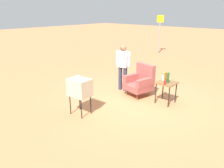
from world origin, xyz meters
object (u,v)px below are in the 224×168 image
at_px(armchair, 140,81).
at_px(road_sign, 159,32).
at_px(tv_on_stand, 80,88).
at_px(side_table, 166,86).
at_px(soda_can_red, 165,83).
at_px(bottle_tall_amber, 165,77).
at_px(flower_vase, 163,76).
at_px(person_standing, 123,65).
at_px(bottle_wine_green, 168,78).

distance_m(armchair, road_sign, 7.90).
bearing_deg(tv_on_stand, road_sign, 107.91).
height_order(side_table, road_sign, road_sign).
bearing_deg(soda_can_red, road_sign, 121.43).
distance_m(road_sign, bottle_tall_amber, 8.35).
height_order(side_table, flower_vase, flower_vase).
relative_size(bottle_tall_amber, flower_vase, 1.13).
relative_size(armchair, person_standing, 0.65).
bearing_deg(armchair, bottle_wine_green, -2.55).
distance_m(person_standing, road_sign, 7.56).
relative_size(person_standing, soda_can_red, 13.44).
bearing_deg(soda_can_red, side_table, 103.32).
xyz_separation_m(person_standing, flower_vase, (1.55, 0.09, -0.11)).
relative_size(armchair, bottle_wine_green, 3.31).
bearing_deg(person_standing, bottle_wine_green, -1.33).
xyz_separation_m(armchair, person_standing, (-0.76, -0.00, 0.44)).
xyz_separation_m(bottle_tall_amber, soda_can_red, (0.10, -0.21, -0.09)).
xyz_separation_m(side_table, bottle_tall_amber, (-0.05, -0.02, 0.25)).
height_order(side_table, tv_on_stand, tv_on_stand).
height_order(person_standing, bottle_wine_green, person_standing).
bearing_deg(road_sign, person_standing, -69.27).
distance_m(bottle_tall_amber, soda_can_red, 0.25).
distance_m(side_table, person_standing, 1.78).
bearing_deg(road_sign, flower_vase, -58.77).
relative_size(armchair, flower_vase, 4.00).
bearing_deg(armchair, bottle_tall_amber, -2.66).
bearing_deg(bottle_wine_green, road_sign, 122.10).
xyz_separation_m(tv_on_stand, bottle_wine_green, (1.44, 2.24, 0.06)).
distance_m(bottle_wine_green, bottle_tall_amber, 0.09).
relative_size(road_sign, bottle_wine_green, 7.63).
xyz_separation_m(bottle_wine_green, soda_can_red, (0.01, -0.20, -0.10)).
height_order(side_table, bottle_wine_green, bottle_wine_green).
bearing_deg(bottle_wine_green, soda_can_red, -86.99).
relative_size(side_table, road_sign, 0.28).
bearing_deg(bottle_tall_amber, armchair, 177.34).
bearing_deg(flower_vase, bottle_wine_green, -30.28).
xyz_separation_m(tv_on_stand, soda_can_red, (1.45, 2.03, -0.04)).
relative_size(road_sign, flower_vase, 9.21).
xyz_separation_m(armchair, bottle_tall_amber, (0.93, -0.04, 0.33)).
bearing_deg(armchair, side_table, -1.45).
relative_size(armchair, bottle_tall_amber, 3.53).
distance_m(armchair, soda_can_red, 1.09).
bearing_deg(road_sign, bottle_tall_amber, -58.41).
bearing_deg(side_table, flower_vase, 148.76).
height_order(armchair, tv_on_stand, armchair).
xyz_separation_m(person_standing, bottle_wine_green, (1.78, -0.04, -0.10)).
relative_size(side_table, person_standing, 0.41).
relative_size(tv_on_stand, bottle_tall_amber, 3.43).
relative_size(tv_on_stand, person_standing, 0.63).
height_order(road_sign, bottle_tall_amber, road_sign).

